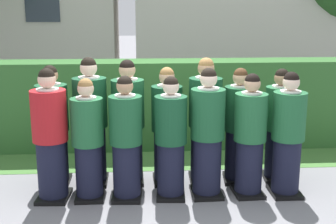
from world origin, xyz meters
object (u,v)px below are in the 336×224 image
object	(u,v)px
student_front_row_2	(126,141)
student_rear_row_4	(205,124)
student_front_row_4	(207,136)
student_rear_row_1	(91,124)
student_front_row_3	(171,141)
student_rear_row_0	(53,128)
student_rear_row_2	(128,125)
student_front_row_6	(288,137)
student_in_red_blazer	(50,138)
student_rear_row_3	(167,129)
student_front_row_1	(88,143)
student_rear_row_5	(239,128)
student_rear_row_6	(279,128)
student_front_row_5	(250,138)

from	to	relation	value
student_front_row_2	student_rear_row_4	world-z (taller)	student_rear_row_4
student_front_row_4	student_rear_row_1	size ratio (longest dim) A/B	0.95
student_front_row_3	student_rear_row_1	distance (m)	1.18
student_rear_row_0	student_rear_row_2	distance (m)	1.01
student_front_row_6	student_rear_row_1	xyz separation A→B (m)	(-2.52, 0.57, 0.07)
student_in_red_blazer	student_rear_row_2	distance (m)	1.08
student_front_row_6	student_rear_row_3	bearing A→B (deg)	160.77
student_in_red_blazer	student_front_row_3	size ratio (longest dim) A/B	1.07
student_front_row_1	student_rear_row_1	world-z (taller)	student_rear_row_1
student_rear_row_2	student_rear_row_5	distance (m)	1.50
student_front_row_3	student_rear_row_4	bearing A→B (deg)	44.89
student_rear_row_5	student_rear_row_6	world-z (taller)	student_rear_row_5
student_front_row_5	student_rear_row_2	size ratio (longest dim) A/B	0.93
student_front_row_3	student_rear_row_5	xyz separation A→B (m)	(0.96, 0.47, 0.01)
student_in_red_blazer	student_rear_row_0	size ratio (longest dim) A/B	1.02
student_rear_row_2	student_rear_row_0	bearing A→B (deg)	-179.92
student_front_row_5	student_front_row_6	bearing A→B (deg)	-3.74
student_front_row_1	student_front_row_4	xyz separation A→B (m)	(1.49, 0.00, 0.06)
student_front_row_6	student_rear_row_0	distance (m)	3.08
student_front_row_6	student_rear_row_5	xyz separation A→B (m)	(-0.52, 0.50, -0.01)
student_rear_row_5	student_front_row_5	bearing A→B (deg)	-84.78
student_front_row_3	student_rear_row_0	xyz separation A→B (m)	(-1.55, 0.54, 0.04)
student_front_row_4	student_front_row_2	bearing A→B (deg)	-178.09
student_in_red_blazer	student_rear_row_3	bearing A→B (deg)	18.03
student_front_row_3	student_rear_row_2	size ratio (longest dim) A/B	0.92
student_front_row_3	student_rear_row_0	size ratio (longest dim) A/B	0.95
student_rear_row_0	student_front_row_4	bearing A→B (deg)	-14.63
student_in_red_blazer	student_rear_row_1	bearing A→B (deg)	49.54
student_rear_row_2	student_rear_row_3	distance (m)	0.53
student_front_row_5	student_rear_row_0	world-z (taller)	student_rear_row_0
student_front_row_1	student_rear_row_0	world-z (taller)	student_rear_row_0
student_front_row_3	student_rear_row_4	size ratio (longest dim) A/B	0.90
student_rear_row_2	student_rear_row_1	bearing A→B (deg)	-179.36
student_rear_row_5	student_rear_row_3	bearing A→B (deg)	178.48
student_rear_row_1	student_rear_row_6	size ratio (longest dim) A/B	1.11
student_rear_row_3	student_rear_row_5	bearing A→B (deg)	-1.52
student_front_row_6	student_rear_row_4	xyz separation A→B (m)	(-0.98, 0.52, 0.06)
student_in_red_blazer	student_front_row_1	distance (m)	0.46
student_front_row_2	student_front_row_3	distance (m)	0.56
student_rear_row_4	student_front_row_6	bearing A→B (deg)	-28.17
student_front_row_6	student_rear_row_2	bearing A→B (deg)	164.22
student_front_row_2	student_rear_row_2	bearing A→B (deg)	88.15
student_in_red_blazer	student_front_row_2	world-z (taller)	student_in_red_blazer
student_front_row_6	student_rear_row_6	size ratio (longest dim) A/B	1.02
student_rear_row_1	student_rear_row_4	world-z (taller)	student_rear_row_1
student_front_row_4	student_rear_row_0	bearing A→B (deg)	165.37
student_rear_row_0	student_rear_row_2	size ratio (longest dim) A/B	0.96
student_front_row_2	student_rear_row_1	size ratio (longest dim) A/B	0.91
student_front_row_1	student_front_row_2	distance (m)	0.47
student_rear_row_0	student_rear_row_1	xyz separation A→B (m)	(0.51, -0.00, 0.05)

